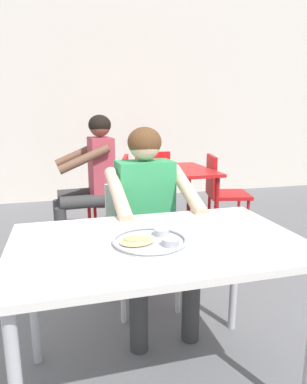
# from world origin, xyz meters

# --- Properties ---
(back_wall) EXTENTS (12.00, 0.12, 3.40)m
(back_wall) POSITION_xyz_m (0.00, 3.93, 1.70)
(back_wall) COLOR silver
(back_wall) RESTS_ON ground
(table_foreground) EXTENTS (1.23, 0.77, 0.73)m
(table_foreground) POSITION_xyz_m (0.03, 0.06, 0.66)
(table_foreground) COLOR silver
(table_foreground) RESTS_ON ground
(thali_tray) EXTENTS (0.31, 0.31, 0.03)m
(thali_tray) POSITION_xyz_m (-0.01, 0.04, 0.75)
(thali_tray) COLOR #B7BABF
(thali_tray) RESTS_ON table_foreground
(chair_foreground) EXTENTS (0.46, 0.46, 0.80)m
(chair_foreground) POSITION_xyz_m (0.13, 0.87, 0.47)
(chair_foreground) COLOR silver
(chair_foreground) RESTS_ON ground
(diner_foreground) EXTENTS (0.50, 0.56, 1.18)m
(diner_foreground) POSITION_xyz_m (0.14, 0.65, 0.70)
(diner_foreground) COLOR #383838
(diner_foreground) RESTS_ON ground
(table_background_red) EXTENTS (0.76, 0.84, 0.72)m
(table_background_red) POSITION_xyz_m (0.70, 1.92, 0.63)
(table_background_red) COLOR red
(table_background_red) RESTS_ON ground
(chair_red_left) EXTENTS (0.48, 0.50, 0.87)m
(chair_red_left) POSITION_xyz_m (0.13, 1.95, 0.50)
(chair_red_left) COLOR red
(chair_red_left) RESTS_ON ground
(chair_red_right) EXTENTS (0.50, 0.50, 0.84)m
(chair_red_right) POSITION_xyz_m (1.27, 1.98, 0.48)
(chair_red_right) COLOR red
(chair_red_right) RESTS_ON ground
(chair_red_far) EXTENTS (0.44, 0.44, 0.84)m
(chair_red_far) POSITION_xyz_m (0.64, 2.53, 0.48)
(chair_red_far) COLOR red
(chair_red_far) RESTS_ON ground
(patron_background) EXTENTS (0.57, 0.51, 1.25)m
(patron_background) POSITION_xyz_m (-0.09, 1.92, 0.74)
(patron_background) COLOR #373737
(patron_background) RESTS_ON ground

